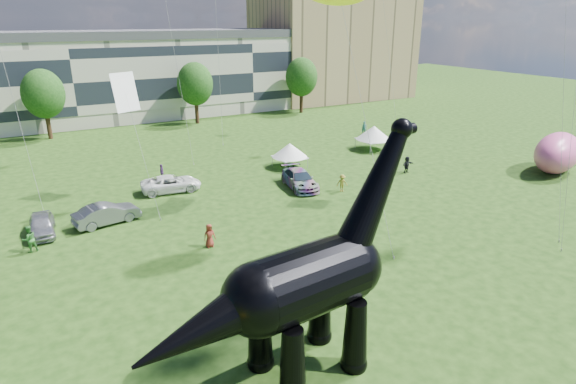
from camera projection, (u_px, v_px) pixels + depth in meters
ground at (387, 325)px, 24.76m from camera, size 220.00×220.00×0.00m
terrace_row at (69, 82)px, 70.06m from camera, size 78.00×11.00×12.00m
apartment_block at (333, 39)px, 92.65m from camera, size 28.00×18.00×22.00m
tree_mid_left at (43, 90)px, 60.73m from camera, size 5.20×5.20×9.44m
tree_mid_right at (195, 80)px, 69.83m from camera, size 5.20×5.20×9.44m
tree_far_right at (302, 74)px, 78.02m from camera, size 5.20×5.20×9.44m
dinosaur_sculpture at (297, 289)px, 20.08m from camera, size 13.77×4.13×11.21m
car_silver at (41, 225)px, 34.88m from camera, size 2.00×4.44×1.48m
car_grey at (107, 214)px, 36.69m from camera, size 5.14×2.62×1.61m
car_white at (171, 184)px, 43.56m from camera, size 5.59×3.05×1.48m
car_dark at (300, 179)px, 44.51m from camera, size 3.22×5.90×1.62m
gazebo_near at (290, 150)px, 50.32m from camera, size 3.85×3.85×2.58m
gazebo_far at (374, 133)px, 57.03m from camera, size 4.25×4.25×2.87m
inflatable_pink at (557, 153)px, 48.73m from camera, size 8.96×6.69×4.02m
visitors at (218, 200)px, 39.29m from camera, size 55.14×31.62×1.89m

